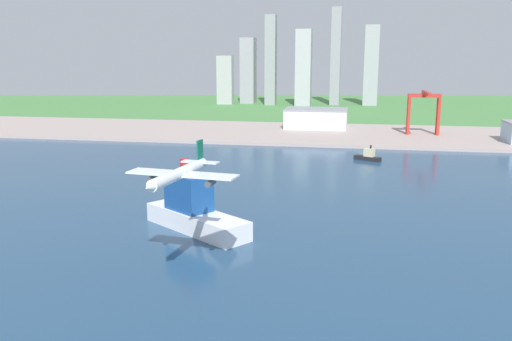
% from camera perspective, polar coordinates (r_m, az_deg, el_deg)
% --- Properties ---
extents(ground_plane, '(2400.00, 2400.00, 0.00)m').
position_cam_1_polar(ground_plane, '(292.48, 5.38, -1.31)').
color(ground_plane, '#4A8645').
extents(water_bay, '(840.00, 360.00, 0.15)m').
position_cam_1_polar(water_bay, '(234.70, 3.98, -4.56)').
color(water_bay, navy).
rests_on(water_bay, ground).
extents(industrial_pier, '(840.00, 140.00, 2.50)m').
position_cam_1_polar(industrial_pier, '(478.86, 7.56, 3.92)').
color(industrial_pier, '#AA9892').
rests_on(industrial_pier, ground).
extents(airplane_landing, '(33.17, 36.26, 10.64)m').
position_cam_1_polar(airplane_landing, '(151.96, -8.18, -0.35)').
color(airplane_landing, white).
extents(tugboat_small, '(18.26, 12.82, 10.40)m').
position_cam_1_polar(tugboat_small, '(361.91, 11.92, 1.52)').
color(tugboat_small, black).
rests_on(tugboat_small, water_bay).
extents(ferry_boat, '(48.51, 39.65, 27.66)m').
position_cam_1_polar(ferry_boat, '(211.22, -6.68, -4.24)').
color(ferry_boat, white).
rests_on(ferry_boat, water_bay).
extents(port_crane_red, '(26.98, 45.27, 37.53)m').
position_cam_1_polar(port_crane_red, '(478.85, 17.58, 6.94)').
color(port_crane_red, '#B72D23').
rests_on(port_crane_red, industrial_pier).
extents(warehouse_main, '(58.61, 41.03, 18.15)m').
position_cam_1_polar(warehouse_main, '(510.34, 6.47, 5.60)').
color(warehouse_main, silver).
rests_on(warehouse_main, industrial_pier).
extents(distant_skyline, '(235.53, 56.44, 140.15)m').
position_cam_1_polar(distant_skyline, '(802.67, 4.60, 11.03)').
color(distant_skyline, '#A7A7AA').
rests_on(distant_skyline, ground).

